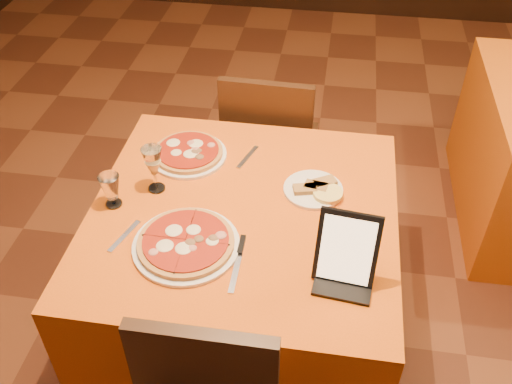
# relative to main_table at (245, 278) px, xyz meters

# --- Properties ---
(floor) EXTENTS (6.00, 7.00, 0.01)m
(floor) POSITION_rel_main_table_xyz_m (0.21, 0.04, -0.38)
(floor) COLOR #5E2D19
(floor) RESTS_ON ground
(main_table) EXTENTS (1.10, 1.10, 0.75)m
(main_table) POSITION_rel_main_table_xyz_m (0.00, 0.00, 0.00)
(main_table) COLOR #DF5C0E
(main_table) RESTS_ON floor
(chair_main_far) EXTENTS (0.46, 0.46, 0.91)m
(chair_main_far) POSITION_rel_main_table_xyz_m (0.00, 0.82, 0.08)
(chair_main_far) COLOR black
(chair_main_far) RESTS_ON floor
(pizza_near) EXTENTS (0.36, 0.36, 0.03)m
(pizza_near) POSITION_rel_main_table_xyz_m (-0.16, -0.21, 0.39)
(pizza_near) COLOR white
(pizza_near) RESTS_ON main_table
(pizza_far) EXTENTS (0.31, 0.31, 0.03)m
(pizza_far) POSITION_rel_main_table_xyz_m (-0.27, 0.28, 0.39)
(pizza_far) COLOR white
(pizza_far) RESTS_ON main_table
(cutlet_dish) EXTENTS (0.22, 0.22, 0.03)m
(cutlet_dish) POSITION_rel_main_table_xyz_m (0.24, 0.14, 0.39)
(cutlet_dish) COLOR white
(cutlet_dish) RESTS_ON main_table
(wine_glass) EXTENTS (0.08, 0.08, 0.19)m
(wine_glass) POSITION_rel_main_table_xyz_m (-0.34, 0.07, 0.47)
(wine_glass) COLOR #DFC27F
(wine_glass) RESTS_ON main_table
(water_glass) EXTENTS (0.07, 0.07, 0.13)m
(water_glass) POSITION_rel_main_table_xyz_m (-0.47, -0.04, 0.44)
(water_glass) COLOR white
(water_glass) RESTS_ON main_table
(tablet) EXTENTS (0.20, 0.12, 0.23)m
(tablet) POSITION_rel_main_table_xyz_m (0.37, -0.25, 0.49)
(tablet) COLOR black
(tablet) RESTS_ON main_table
(knife) EXTENTS (0.02, 0.24, 0.01)m
(knife) POSITION_rel_main_table_xyz_m (0.03, -0.26, 0.38)
(knife) COLOR #A5A5AB
(knife) RESTS_ON main_table
(fork_near) EXTENTS (0.07, 0.16, 0.01)m
(fork_near) POSITION_rel_main_table_xyz_m (-0.38, -0.20, 0.38)
(fork_near) COLOR #AEAEB5
(fork_near) RESTS_ON main_table
(fork_far) EXTENTS (0.07, 0.16, 0.01)m
(fork_far) POSITION_rel_main_table_xyz_m (-0.03, 0.31, 0.38)
(fork_far) COLOR #B6B7BD
(fork_far) RESTS_ON main_table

